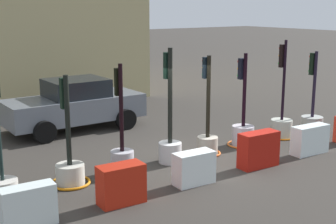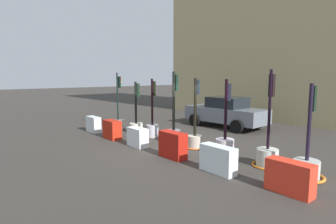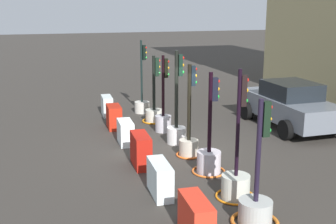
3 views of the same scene
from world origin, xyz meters
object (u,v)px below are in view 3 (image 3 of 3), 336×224
object	(u,v)px
traffic_light_6	(236,179)
construction_barrier_3	(141,150)
construction_barrier_0	(107,106)
construction_barrier_2	(126,132)
traffic_light_0	(142,101)
traffic_light_2	(163,116)
traffic_light_4	(189,139)
construction_barrier_4	(160,179)
traffic_light_1	(154,111)
car_grey_saloon	(289,105)
construction_barrier_1	(114,117)
traffic_light_3	(177,124)
construction_barrier_5	(196,218)
traffic_light_5	(209,156)
traffic_light_7	(256,206)

from	to	relation	value
traffic_light_6	construction_barrier_3	xyz separation A→B (m)	(-2.66, -1.62, 0.00)
construction_barrier_0	construction_barrier_2	bearing A→B (deg)	-0.83
construction_barrier_0	construction_barrier_2	distance (m)	3.88
traffic_light_0	traffic_light_2	bearing A→B (deg)	0.92
traffic_light_4	construction_barrier_4	size ratio (longest dim) A/B	2.40
traffic_light_2	traffic_light_1	bearing A→B (deg)	178.16
car_grey_saloon	construction_barrier_1	bearing A→B (deg)	-105.72
car_grey_saloon	traffic_light_6	bearing A→B (deg)	-42.74
car_grey_saloon	construction_barrier_2	bearing A→B (deg)	-88.21
traffic_light_3	car_grey_saloon	size ratio (longest dim) A/B	0.67
construction_barrier_1	traffic_light_1	bearing A→B (deg)	104.61
traffic_light_0	traffic_light_6	xyz separation A→B (m)	(8.67, 0.07, -0.06)
construction_barrier_3	construction_barrier_4	xyz separation A→B (m)	(1.98, -0.03, -0.05)
traffic_light_2	traffic_light_4	xyz separation A→B (m)	(2.70, -0.02, -0.04)
construction_barrier_1	traffic_light_0	bearing A→B (deg)	141.85
construction_barrier_2	construction_barrier_5	distance (m)	6.15
construction_barrier_3	construction_barrier_4	size ratio (longest dim) A/B	0.96
construction_barrier_5	car_grey_saloon	bearing A→B (deg)	136.08
traffic_light_2	construction_barrier_1	world-z (taller)	traffic_light_2
traffic_light_0	traffic_light_1	world-z (taller)	traffic_light_0
construction_barrier_1	construction_barrier_3	bearing A→B (deg)	0.15
construction_barrier_1	construction_barrier_4	world-z (taller)	construction_barrier_1
traffic_light_3	construction_barrier_0	size ratio (longest dim) A/B	2.93
traffic_light_5	construction_barrier_4	size ratio (longest dim) A/B	2.38
construction_barrier_2	construction_barrier_5	bearing A→B (deg)	0.73
traffic_light_7	construction_barrier_5	xyz separation A→B (m)	(0.13, -1.36, 0.02)
traffic_light_0	traffic_light_6	world-z (taller)	traffic_light_6
construction_barrier_1	car_grey_saloon	bearing A→B (deg)	74.28
traffic_light_0	construction_barrier_3	xyz separation A→B (m)	(6.01, -1.55, -0.05)
traffic_light_0	traffic_light_3	xyz separation A→B (m)	(4.37, 0.05, 0.14)
traffic_light_0	construction_barrier_0	size ratio (longest dim) A/B	2.93
car_grey_saloon	traffic_light_3	bearing A→B (deg)	-82.10
traffic_light_0	construction_barrier_5	distance (m)	10.17
traffic_light_4	traffic_light_5	distance (m)	1.41
traffic_light_7	construction_barrier_1	world-z (taller)	traffic_light_7
construction_barrier_4	traffic_light_5	bearing A→B (deg)	120.26
traffic_light_7	construction_barrier_1	size ratio (longest dim) A/B	2.67
construction_barrier_2	traffic_light_5	bearing A→B (deg)	27.70
construction_barrier_2	construction_barrier_4	bearing A→B (deg)	-0.51
traffic_light_5	construction_barrier_5	bearing A→B (deg)	-27.04
traffic_light_3	construction_barrier_4	xyz separation A→B (m)	(3.63, -1.64, -0.25)
construction_barrier_0	traffic_light_7	bearing A→B (deg)	7.96
traffic_light_3	construction_barrier_4	distance (m)	3.99
traffic_light_3	construction_barrier_2	bearing A→B (deg)	-105.47
traffic_light_1	traffic_light_5	size ratio (longest dim) A/B	0.94
traffic_light_2	traffic_light_5	world-z (taller)	traffic_light_5
traffic_light_2	car_grey_saloon	size ratio (longest dim) A/B	0.60
traffic_light_2	construction_barrier_2	xyz separation A→B (m)	(1.01, -1.59, -0.17)
traffic_light_4	construction_barrier_0	bearing A→B (deg)	-164.84
traffic_light_3	traffic_light_4	distance (m)	1.26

